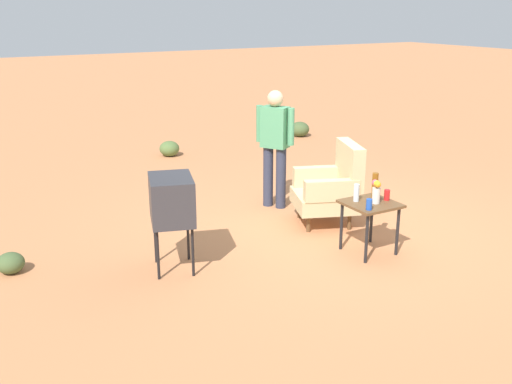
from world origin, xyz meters
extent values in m
plane|color=#C17A4C|center=(0.00, 0.00, 0.00)|extent=(60.00, 60.00, 0.00)
cylinder|color=brown|center=(-0.51, -0.16, 0.11)|extent=(0.05, 0.05, 0.22)
cylinder|color=brown|center=(-0.01, -0.35, 0.11)|extent=(0.05, 0.05, 0.22)
cylinder|color=brown|center=(-0.32, 0.34, 0.11)|extent=(0.05, 0.05, 0.22)
cylinder|color=brown|center=(0.18, 0.15, 0.11)|extent=(0.05, 0.05, 0.22)
cube|color=#CCB784|center=(-0.16, 0.00, 0.32)|extent=(0.98, 0.98, 0.20)
cube|color=#CCB784|center=(-0.05, 0.30, 0.74)|extent=(0.77, 0.42, 0.64)
cube|color=#CCB784|center=(-0.46, 0.11, 0.55)|extent=(0.38, 0.69, 0.26)
cube|color=#CCB784|center=(0.13, -0.12, 0.55)|extent=(0.38, 0.69, 0.26)
cylinder|color=black|center=(0.64, -0.34, 0.29)|extent=(0.04, 0.04, 0.57)
cylinder|color=black|center=(1.08, -0.34, 0.29)|extent=(0.04, 0.04, 0.57)
cylinder|color=black|center=(0.64, 0.11, 0.29)|extent=(0.04, 0.04, 0.57)
cylinder|color=black|center=(1.08, 0.11, 0.29)|extent=(0.04, 0.04, 0.57)
cube|color=brown|center=(0.86, -0.11, 0.59)|extent=(0.56, 0.56, 0.03)
cylinder|color=black|center=(0.45, -2.13, 0.28)|extent=(0.03, 0.03, 0.55)
cylinder|color=black|center=(0.03, -2.00, 0.28)|extent=(0.03, 0.03, 0.55)
cylinder|color=black|center=(0.34, -2.47, 0.28)|extent=(0.03, 0.03, 0.55)
cylinder|color=black|center=(-0.08, -2.34, 0.28)|extent=(0.03, 0.03, 0.55)
cube|color=#333338|center=(0.18, -2.23, 0.79)|extent=(0.70, 0.60, 0.48)
cube|color=#383D3F|center=(0.25, -2.02, 0.79)|extent=(0.41, 0.13, 0.34)
cylinder|color=#2D3347|center=(-1.16, -0.25, 0.43)|extent=(0.14, 0.14, 0.86)
cylinder|color=#2D3347|center=(-0.99, -0.15, 0.43)|extent=(0.14, 0.14, 0.86)
cube|color=#4C9366|center=(-1.07, -0.20, 1.14)|extent=(0.42, 0.38, 0.56)
cylinder|color=#4C9366|center=(-1.28, -0.33, 1.17)|extent=(0.09, 0.09, 0.50)
cylinder|color=#4C9366|center=(-0.87, -0.08, 1.17)|extent=(0.09, 0.09, 0.50)
sphere|color=#DBAD84|center=(-1.07, -0.20, 1.53)|extent=(0.22, 0.22, 0.22)
cylinder|color=red|center=(0.88, 0.11, 0.66)|extent=(0.07, 0.07, 0.12)
cylinder|color=brown|center=(0.75, 0.03, 0.75)|extent=(0.07, 0.07, 0.30)
cylinder|color=silver|center=(0.74, -0.23, 0.70)|extent=(0.06, 0.06, 0.20)
cylinder|color=blue|center=(1.04, -0.29, 0.66)|extent=(0.07, 0.07, 0.12)
cylinder|color=silver|center=(0.91, -0.08, 0.69)|extent=(0.09, 0.09, 0.18)
sphere|color=yellow|center=(0.91, -0.08, 0.83)|extent=(0.07, 0.07, 0.07)
sphere|color=#E04C66|center=(0.87, -0.07, 0.83)|extent=(0.07, 0.07, 0.07)
sphere|color=orange|center=(0.94, -0.10, 0.83)|extent=(0.07, 0.07, 0.07)
ellipsoid|color=#475B33|center=(-0.58, -3.78, 0.11)|extent=(0.29, 0.29, 0.23)
ellipsoid|color=#475B33|center=(-4.83, 2.74, 0.16)|extent=(0.41, 0.41, 0.32)
ellipsoid|color=#516B38|center=(-4.58, -0.38, 0.14)|extent=(0.37, 0.37, 0.29)
camera|label=1|loc=(5.73, -4.38, 2.72)|focal=41.69mm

